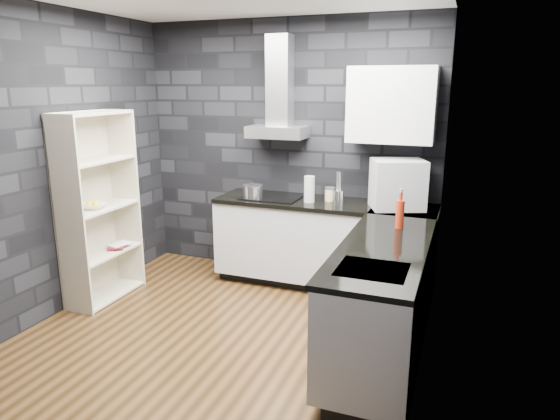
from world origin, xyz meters
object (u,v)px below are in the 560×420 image
Objects in this scene: pot at (253,192)px; bookshelf at (99,208)px; appliance_garage at (398,185)px; fruit_bowl at (94,206)px; storage_jar at (330,195)px; glass_vase at (309,189)px; utensil_crock at (338,197)px; red_bottle at (400,214)px.

pot is 1.49m from bookshelf.
fruit_bowl is at bearing 179.98° from appliance_garage.
bookshelf is (-1.97, -1.06, -0.06)m from storage_jar.
appliance_garage is at bearing 3.77° from glass_vase.
appliance_garage is at bearing 4.85° from utensil_crock.
fruit_bowl is (-1.97, -1.13, -0.02)m from storage_jar.
pot is 1.44m from appliance_garage.
utensil_crock is at bearing 44.68° from bookshelf.
pot is 0.11× the size of bookshelf.
storage_jar is 0.16m from utensil_crock.
fruit_bowl is at bearing -150.06° from storage_jar.
storage_jar is 0.53× the size of red_bottle.
glass_vase reaches higher than utensil_crock.
appliance_garage is (0.85, 0.06, 0.09)m from glass_vase.
utensil_crock is (0.11, -0.11, 0.01)m from storage_jar.
appliance_garage is 2.82m from bookshelf.
appliance_garage reaches higher than utensil_crock.
appliance_garage is (0.55, 0.05, 0.16)m from utensil_crock.
utensil_crock is 0.92m from red_bottle.
glass_vase reaches higher than storage_jar.
appliance_garage reaches higher than pot.
utensil_crock is (0.29, 0.01, -0.06)m from glass_vase.
bookshelf is 0.08m from fruit_bowl.
fruit_bowl is at bearing -69.86° from bookshelf.
pot reaches higher than storage_jar.
pot is at bearing 162.96° from appliance_garage.
red_bottle is (0.96, -0.62, -0.01)m from glass_vase.
utensil_crock is 2.29m from bookshelf.
storage_jar is (0.18, 0.12, -0.07)m from glass_vase.
bookshelf reaches higher than utensil_crock.
utensil_crock is at bearing 5.13° from pot.
bookshelf is at bearing -173.27° from red_bottle.
glass_vase reaches higher than red_bottle.
glass_vase is 2.12× the size of storage_jar.
appliance_garage is at bearing 5.03° from pot.
storage_jar is (0.76, 0.19, -0.01)m from pot.
utensil_crock is at bearing -44.83° from storage_jar.
storage_jar is 0.56× the size of fruit_bowl.
storage_jar is at bearing 48.52° from bookshelf.
appliance_garage is at bearing 99.92° from red_bottle.
appliance_garage reaches higher than glass_vase.
pot is at bearing -173.15° from glass_vase.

